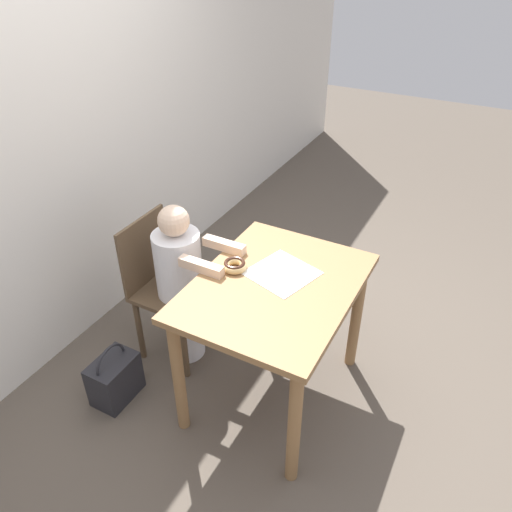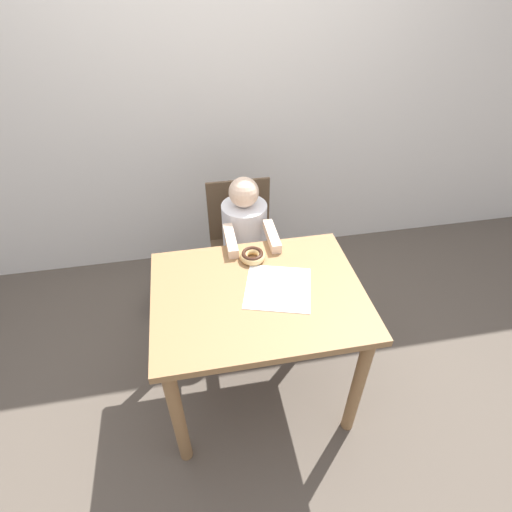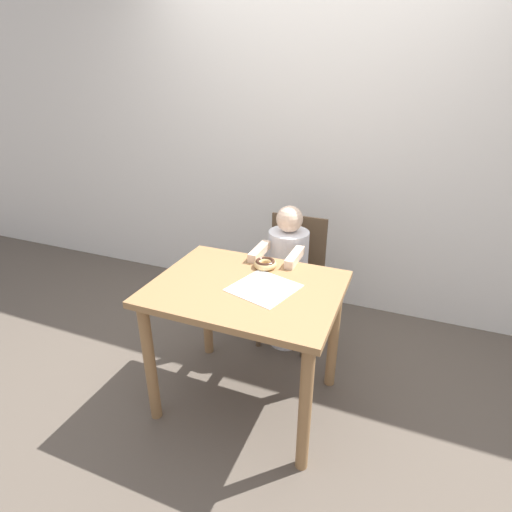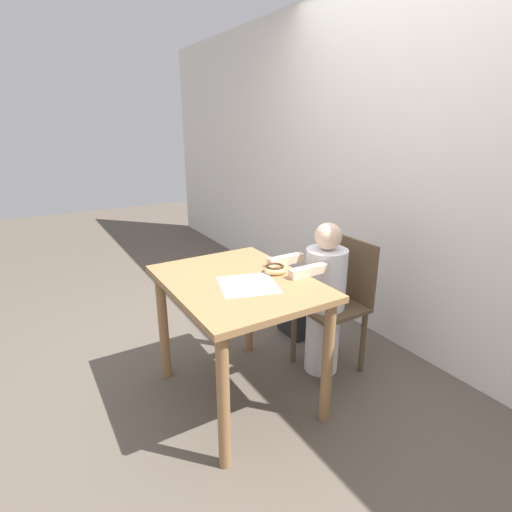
# 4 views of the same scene
# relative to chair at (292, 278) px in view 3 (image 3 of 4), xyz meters

# --- Properties ---
(ground_plane) EXTENTS (12.00, 12.00, 0.00)m
(ground_plane) POSITION_rel_chair_xyz_m (-0.03, -0.71, -0.46)
(ground_plane) COLOR brown
(wall_back) EXTENTS (8.00, 0.05, 2.50)m
(wall_back) POSITION_rel_chair_xyz_m (-0.03, 0.60, 0.79)
(wall_back) COLOR silver
(wall_back) RESTS_ON ground_plane
(dining_table) EXTENTS (0.95, 0.73, 0.75)m
(dining_table) POSITION_rel_chair_xyz_m (-0.03, -0.71, 0.17)
(dining_table) COLOR olive
(dining_table) RESTS_ON ground_plane
(chair) EXTENTS (0.39, 0.38, 0.87)m
(chair) POSITION_rel_chair_xyz_m (0.00, 0.00, 0.00)
(chair) COLOR brown
(chair) RESTS_ON ground_plane
(child_figure) EXTENTS (0.27, 0.48, 1.00)m
(child_figure) POSITION_rel_chair_xyz_m (0.00, -0.11, 0.04)
(child_figure) COLOR white
(child_figure) RESTS_ON ground_plane
(donut) EXTENTS (0.13, 0.13, 0.04)m
(donut) POSITION_rel_chair_xyz_m (-0.02, -0.47, 0.32)
(donut) COLOR #DBB270
(donut) RESTS_ON dining_table
(napkin) EXTENTS (0.36, 0.36, 0.00)m
(napkin) POSITION_rel_chair_xyz_m (0.06, -0.70, 0.30)
(napkin) COLOR white
(napkin) RESTS_ON dining_table
(handbag) EXTENTS (0.26, 0.18, 0.36)m
(handbag) POSITION_rel_chair_xyz_m (-0.46, 0.03, -0.32)
(handbag) COLOR #232328
(handbag) RESTS_ON ground_plane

